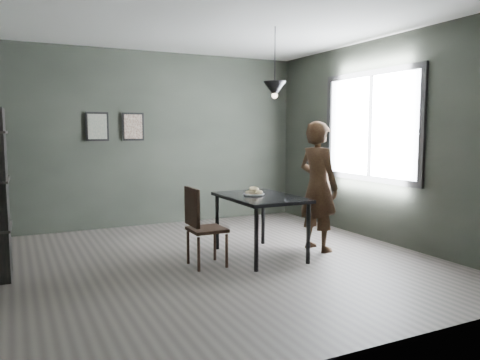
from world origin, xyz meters
name	(u,v)px	position (x,y,z in m)	size (l,w,h in m)	color
ground	(215,262)	(0.00, 0.00, 0.00)	(5.00, 5.00, 0.00)	#37322F
back_wall	(154,139)	(0.00, 2.50, 1.40)	(5.00, 0.10, 2.80)	black
ceiling	(214,17)	(0.00, 0.00, 2.80)	(5.00, 5.00, 0.02)	silver
window_assembly	(370,126)	(2.47, 0.20, 1.60)	(0.04, 1.96, 1.56)	white
cafe_table	(260,202)	(0.60, 0.00, 0.67)	(0.80, 1.20, 0.75)	black
white_plate	(254,195)	(0.55, 0.08, 0.76)	(0.23, 0.23, 0.01)	white
donut_pile	(254,191)	(0.55, 0.08, 0.80)	(0.23, 0.16, 0.10)	beige
woman	(318,186)	(1.41, -0.05, 0.83)	(0.61, 0.40, 1.66)	black
wood_chair	(200,222)	(-0.22, -0.10, 0.52)	(0.39, 0.39, 0.91)	black
pendant_lamp	(275,89)	(0.85, 0.10, 2.05)	(0.28, 0.28, 0.86)	black
framed_print_left	(97,127)	(-0.90, 2.47, 1.60)	(0.34, 0.04, 0.44)	black
framed_print_right	(133,127)	(-0.35, 2.47, 1.60)	(0.34, 0.04, 0.44)	black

